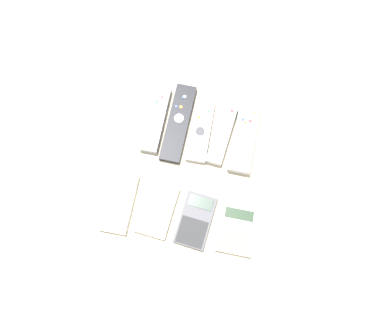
% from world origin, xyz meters
% --- Properties ---
extents(ground_plane, '(3.00, 3.00, 0.00)m').
position_xyz_m(ground_plane, '(0.00, 0.00, 0.00)').
color(ground_plane, beige).
extents(remote_0, '(0.05, 0.18, 0.02)m').
position_xyz_m(remote_0, '(-0.12, 0.13, 0.01)').
color(remote_0, gray).
rests_on(remote_0, ground_plane).
extents(remote_1, '(0.06, 0.21, 0.02)m').
position_xyz_m(remote_1, '(-0.06, 0.14, 0.01)').
color(remote_1, black).
rests_on(remote_1, ground_plane).
extents(remote_2, '(0.06, 0.17, 0.02)m').
position_xyz_m(remote_2, '(0.00, 0.13, 0.01)').
color(remote_2, '#B7B7BC').
rests_on(remote_2, ground_plane).
extents(remote_3, '(0.05, 0.16, 0.02)m').
position_xyz_m(remote_3, '(0.06, 0.13, 0.01)').
color(remote_3, '#B7B7BC').
rests_on(remote_3, ground_plane).
extents(remote_4, '(0.06, 0.19, 0.03)m').
position_xyz_m(remote_4, '(0.11, 0.13, 0.01)').
color(remote_4, '#B7B7BC').
rests_on(remote_4, ground_plane).
extents(calculator_0, '(0.07, 0.15, 0.02)m').
position_xyz_m(calculator_0, '(-0.15, -0.10, 0.01)').
color(calculator_0, silver).
rests_on(calculator_0, ground_plane).
extents(calculator_1, '(0.09, 0.13, 0.01)m').
position_xyz_m(calculator_1, '(-0.06, -0.10, 0.01)').
color(calculator_1, beige).
rests_on(calculator_1, ground_plane).
extents(calculator_2, '(0.08, 0.14, 0.01)m').
position_xyz_m(calculator_2, '(0.04, -0.10, 0.01)').
color(calculator_2, '#4C4C51').
rests_on(calculator_2, ground_plane).
extents(calculator_3, '(0.09, 0.12, 0.01)m').
position_xyz_m(calculator_3, '(0.14, -0.10, 0.01)').
color(calculator_3, beige).
rests_on(calculator_3, ground_plane).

